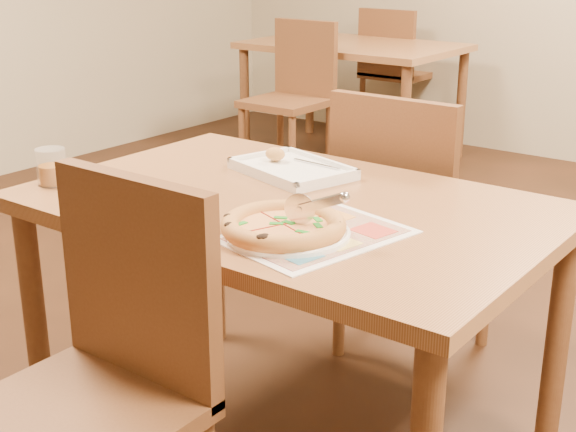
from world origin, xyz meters
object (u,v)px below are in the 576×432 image
Objects in this scene: bg_table at (353,57)px; appetizer_tray at (291,169)px; menu at (317,235)px; chair_far at (404,199)px; bg_chair_near at (296,80)px; glass_tumbler at (52,169)px; plate at (288,235)px; dining_table at (289,232)px; pizza_cutter at (315,205)px; bg_chair_far at (392,59)px; pizza at (283,226)px; chair_near at (107,347)px.

appetizer_tray is (1.46, -2.60, 0.10)m from bg_table.
bg_table is 3.48m from menu.
chair_far is 1.00× the size of bg_chair_near.
chair_far reaches higher than glass_tumbler.
chair_far is 0.85m from plate.
bg_chair_near is at bearing 127.31° from menu.
chair_far is 1.07m from glass_tumbler.
pizza_cutter is at bearing -41.72° from dining_table.
appetizer_tray is (-0.35, 0.39, -0.07)m from pizza_cutter.
appetizer_tray is 3.80× the size of glass_tumbler.
bg_chair_near is at bearing -44.94° from chair_far.
bg_chair_far is at bearing 105.93° from glass_tumbler.
chair_far reaches higher than bg_table.
bg_chair_near is 1.72× the size of pizza.
pizza reaches higher than plate.
menu is (1.81, -2.97, 0.09)m from bg_table.
pizza_cutter is 0.34× the size of menu.
dining_table is at bearing 115.85° from bg_chair_far.
bg_chair_far reaches higher than bg_table.
appetizer_tray is at bearing 126.09° from plate.
bg_chair_far is 3.94m from plate.
chair_far is at bearing 56.34° from glass_tumbler.
plate is 0.02m from pizza.
bg_chair_far is 1.73× the size of plate.
pizza_cutter is at bearing -52.79° from bg_chair_near.
bg_table is at bearing 108.37° from glass_tumbler.
dining_table is at bearing 124.48° from pizza.
chair_near is 0.70m from glass_tumbler.
bg_chair_near is 1.27× the size of appetizer_tray.
bg_table is 0.51m from bg_chair_far.
pizza_cutter is at bearing -66.58° from menu.
bg_chair_near is 4.85× the size of glass_tumbler.
chair_near is at bearing -60.26° from bg_chair_near.
pizza_cutter reaches higher than appetizer_tray.
chair_near is at bearing -64.81° from bg_table.
pizza is at bearing -169.73° from pizza_cutter.
chair_near reaches higher than plate.
pizza is at bearing -125.86° from plate.
appetizer_tray is 0.50m from menu.
menu is (1.81, -2.37, 0.16)m from bg_chair_near.
glass_tumbler is at bearing -176.44° from pizza.
menu is (0.05, 0.05, -0.03)m from pizza.
plate is (1.76, -3.52, 0.16)m from bg_chair_far.
dining_table is 0.26m from appetizer_tray.
pizza_cutter is at bearing 62.53° from chair_near.
glass_tumbler reaches higher than bg_table.
plate is 2.81× the size of glass_tumbler.
chair_far is at bearing 100.56° from pizza.
chair_far reaches higher than dining_table.
pizza_cutter reaches higher than dining_table.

